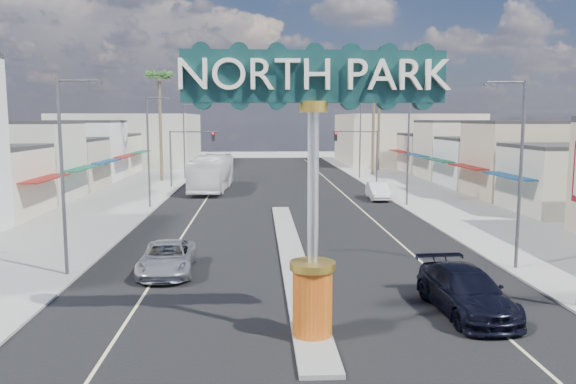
{
  "coord_description": "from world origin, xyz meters",
  "views": [
    {
      "loc": [
        -1.73,
        -15.68,
        7.2
      ],
      "look_at": [
        -0.42,
        9.32,
        3.95
      ],
      "focal_mm": 35.0,
      "sensor_mm": 36.0,
      "label": 1
    }
  ],
  "objects": [
    {
      "name": "traffic_signal_left",
      "position": [
        -9.18,
        43.99,
        4.27
      ],
      "size": [
        5.09,
        0.45,
        6.0
      ],
      "color": "#47474C",
      "rests_on": "ground"
    },
    {
      "name": "storefront_row_right",
      "position": [
        24.0,
        43.0,
        3.0
      ],
      "size": [
        12.0,
        42.0,
        6.0
      ],
      "primitive_type": "cube",
      "color": "#B7B29E",
      "rests_on": "ground"
    },
    {
      "name": "streetlight_r_far",
      "position": [
        10.43,
        52.0,
        5.07
      ],
      "size": [
        2.03,
        0.22,
        9.0
      ],
      "color": "#47474C",
      "rests_on": "ground"
    },
    {
      "name": "ground",
      "position": [
        0.0,
        30.0,
        0.0
      ],
      "size": [
        160.0,
        160.0,
        0.0
      ],
      "primitive_type": "plane",
      "color": "gray",
      "rests_on": "ground"
    },
    {
      "name": "traffic_signal_right",
      "position": [
        9.18,
        43.99,
        4.27
      ],
      "size": [
        5.09,
        0.45,
        6.0
      ],
      "color": "#47474C",
      "rests_on": "ground"
    },
    {
      "name": "road",
      "position": [
        0.0,
        30.0,
        0.01
      ],
      "size": [
        20.0,
        120.0,
        0.01
      ],
      "primitive_type": "cube",
      "color": "black",
      "rests_on": "ground"
    },
    {
      "name": "streetlight_l_far",
      "position": [
        -10.43,
        52.0,
        5.07
      ],
      "size": [
        2.03,
        0.22,
        9.0
      ],
      "color": "#47474C",
      "rests_on": "ground"
    },
    {
      "name": "gateway_sign",
      "position": [
        0.0,
        1.98,
        5.93
      ],
      "size": [
        8.2,
        1.5,
        9.15
      ],
      "color": "red",
      "rests_on": "median_island"
    },
    {
      "name": "palm_right_mid",
      "position": [
        13.0,
        56.0,
        10.6
      ],
      "size": [
        2.6,
        2.6,
        12.1
      ],
      "color": "brown",
      "rests_on": "ground"
    },
    {
      "name": "suv_right",
      "position": [
        5.97,
        4.24,
        0.83
      ],
      "size": [
        2.68,
        5.86,
        1.66
      ],
      "primitive_type": "imported",
      "rotation": [
        0.0,
        0.0,
        0.06
      ],
      "color": "black",
      "rests_on": "ground"
    },
    {
      "name": "city_bus",
      "position": [
        -6.47,
        41.59,
        1.8
      ],
      "size": [
        3.78,
        13.11,
        3.61
      ],
      "primitive_type": "imported",
      "rotation": [
        0.0,
        0.0,
        -0.06
      ],
      "color": "white",
      "rests_on": "ground"
    },
    {
      "name": "palm_right_far",
      "position": [
        15.0,
        62.0,
        12.39
      ],
      "size": [
        2.6,
        2.6,
        14.1
      ],
      "color": "brown",
      "rests_on": "ground"
    },
    {
      "name": "sidewalk_right",
      "position": [
        14.0,
        30.0,
        0.06
      ],
      "size": [
        8.0,
        120.0,
        0.12
      ],
      "primitive_type": "cube",
      "color": "gray",
      "rests_on": "ground"
    },
    {
      "name": "streetlight_r_mid",
      "position": [
        10.43,
        30.0,
        5.07
      ],
      "size": [
        2.03,
        0.22,
        9.0
      ],
      "color": "#47474C",
      "rests_on": "ground"
    },
    {
      "name": "backdrop_far_right",
      "position": [
        22.0,
        75.0,
        4.0
      ],
      "size": [
        20.0,
        20.0,
        8.0
      ],
      "primitive_type": "cube",
      "color": "beige",
      "rests_on": "ground"
    },
    {
      "name": "streetlight_l_near",
      "position": [
        -10.43,
        10.0,
        5.07
      ],
      "size": [
        2.03,
        0.22,
        9.0
      ],
      "color": "#47474C",
      "rests_on": "ground"
    },
    {
      "name": "streetlight_l_mid",
      "position": [
        -10.43,
        30.0,
        5.07
      ],
      "size": [
        2.03,
        0.22,
        9.0
      ],
      "color": "#47474C",
      "rests_on": "ground"
    },
    {
      "name": "backdrop_far_left",
      "position": [
        -22.0,
        75.0,
        4.0
      ],
      "size": [
        20.0,
        20.0,
        8.0
      ],
      "primitive_type": "cube",
      "color": "#B7B29E",
      "rests_on": "ground"
    },
    {
      "name": "streetlight_r_near",
      "position": [
        10.43,
        10.0,
        5.07
      ],
      "size": [
        2.03,
        0.22,
        9.0
      ],
      "color": "#47474C",
      "rests_on": "ground"
    },
    {
      "name": "suv_left",
      "position": [
        -6.05,
        10.32,
        0.73
      ],
      "size": [
        2.63,
        5.34,
        1.46
      ],
      "primitive_type": "imported",
      "rotation": [
        0.0,
        0.0,
        0.04
      ],
      "color": "#ABACB0",
      "rests_on": "ground"
    },
    {
      "name": "median_island",
      "position": [
        0.0,
        14.0,
        0.08
      ],
      "size": [
        1.3,
        30.0,
        0.16
      ],
      "primitive_type": "cube",
      "color": "gray",
      "rests_on": "ground"
    },
    {
      "name": "palm_left_far",
      "position": [
        -13.0,
        50.0,
        11.5
      ],
      "size": [
        2.6,
        2.6,
        13.1
      ],
      "color": "brown",
      "rests_on": "ground"
    },
    {
      "name": "storefront_row_left",
      "position": [
        -24.0,
        43.0,
        3.0
      ],
      "size": [
        12.0,
        42.0,
        6.0
      ],
      "primitive_type": "cube",
      "color": "beige",
      "rests_on": "ground"
    },
    {
      "name": "car_parked_right",
      "position": [
        9.0,
        33.98,
        0.77
      ],
      "size": [
        1.83,
        4.74,
        1.54
      ],
      "primitive_type": "imported",
      "rotation": [
        0.0,
        0.0,
        -0.04
      ],
      "color": "silver",
      "rests_on": "ground"
    },
    {
      "name": "sidewalk_left",
      "position": [
        -14.0,
        30.0,
        0.06
      ],
      "size": [
        8.0,
        120.0,
        0.12
      ],
      "primitive_type": "cube",
      "color": "gray",
      "rests_on": "ground"
    }
  ]
}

